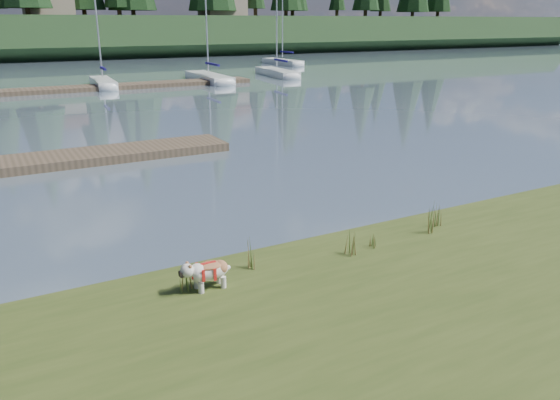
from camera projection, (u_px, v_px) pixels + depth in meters
ground at (44, 93)px, 36.94m from camera, size 200.00×200.00×0.00m
bank at (386, 391)px, 6.94m from camera, size 60.00×9.00×0.35m
ridge at (2, 38)px, 71.92m from camera, size 200.00×20.00×5.00m
bulldog at (208, 270)px, 9.13m from camera, size 0.87×0.38×0.53m
dock_far at (74, 89)px, 37.81m from camera, size 26.00×2.20×0.30m
sailboat_bg_2 at (102, 82)px, 40.62m from camera, size 1.77×6.62×9.99m
sailboat_bg_3 at (206, 76)px, 44.57m from camera, size 2.03×8.52×12.36m
sailboat_bg_4 at (274, 71)px, 48.68m from camera, size 2.54×8.11×11.76m
sailboat_bg_5 at (279, 61)px, 60.93m from camera, size 1.77×7.53×10.74m
weed_0 at (254, 254)px, 9.93m from camera, size 0.17×0.14×0.62m
weed_1 at (353, 244)px, 10.53m from camera, size 0.17×0.14×0.51m
weed_2 at (430, 219)px, 11.56m from camera, size 0.17×0.14×0.72m
weed_3 at (185, 279)px, 9.07m from camera, size 0.17×0.14×0.53m
weed_4 at (375, 239)px, 10.91m from camera, size 0.17×0.14×0.36m
weed_5 at (436, 214)px, 11.97m from camera, size 0.17×0.14×0.64m
mud_lip at (240, 268)px, 10.63m from camera, size 60.00×0.50×0.14m
house_2 at (222, 2)px, 80.84m from camera, size 6.30×5.30×4.65m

